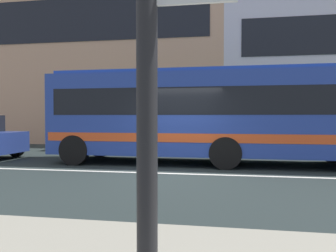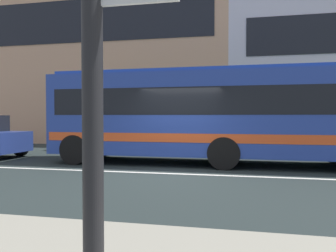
{
  "view_description": "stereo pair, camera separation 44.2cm",
  "coord_description": "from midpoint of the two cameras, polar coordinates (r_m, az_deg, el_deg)",
  "views": [
    {
      "loc": [
        1.34,
        -9.22,
        1.62
      ],
      "look_at": [
        -0.63,
        2.28,
        1.29
      ],
      "focal_mm": 35.36,
      "sensor_mm": 36.0,
      "label": 1
    },
    {
      "loc": [
        1.78,
        -9.14,
        1.62
      ],
      "look_at": [
        -0.63,
        2.28,
        1.29
      ],
      "focal_mm": 35.36,
      "sensor_mm": 36.0,
      "label": 2
    }
  ],
  "objects": [
    {
      "name": "hedge_row_far",
      "position": [
        14.93,
        15.87,
        -2.84
      ],
      "size": [
        19.79,
        1.1,
        0.94
      ],
      "primitive_type": "cube",
      "color": "#3A6A32",
      "rests_on": "ground_plane"
    },
    {
      "name": "lane_centre_line",
      "position": [
        9.45,
        0.1,
        -8.21
      ],
      "size": [
        60.0,
        0.16,
        0.01
      ],
      "primitive_type": "cube",
      "color": "silver",
      "rests_on": "ground_plane"
    },
    {
      "name": "apartment_block_left",
      "position": [
        25.18,
        -12.72,
        11.94
      ],
      "size": [
        18.31,
        10.34,
        12.28
      ],
      "color": "tan",
      "rests_on": "ground_plane"
    },
    {
      "name": "ground_plane",
      "position": [
        9.45,
        0.1,
        -8.24
      ],
      "size": [
        160.0,
        160.0,
        0.0
      ],
      "primitive_type": "plane",
      "color": "#232D2C"
    },
    {
      "name": "transit_bus",
      "position": [
        11.38,
        5.6,
        2.28
      ],
      "size": [
        10.71,
        2.7,
        3.17
      ],
      "color": "#26409B",
      "rests_on": "ground_plane"
    }
  ]
}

